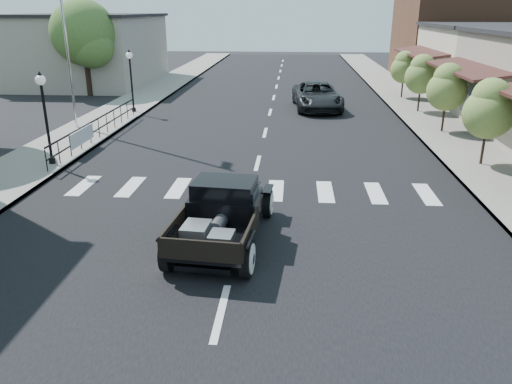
{
  "coord_description": "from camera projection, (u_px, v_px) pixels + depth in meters",
  "views": [
    {
      "loc": [
        1.3,
        -11.19,
        5.56
      ],
      "look_at": [
        0.37,
        1.16,
        1.0
      ],
      "focal_mm": 35.0,
      "sensor_mm": 36.0,
      "label": 1
    }
  ],
  "objects": [
    {
      "name": "far_building_right",
      "position": [
        472.0,
        36.0,
        40.14
      ],
      "size": [
        11.0,
        10.0,
        7.0
      ],
      "primitive_type": "cube",
      "color": "brown",
      "rests_on": "ground"
    },
    {
      "name": "small_tree_b",
      "position": [
        487.0,
        124.0,
        18.0
      ],
      "size": [
        1.82,
        1.82,
        3.03
      ],
      "primitive_type": null,
      "color": "olive",
      "rests_on": "sidewalk_right"
    },
    {
      "name": "lamp_post_b",
      "position": [
        46.0,
        119.0,
        18.0
      ],
      "size": [
        0.36,
        0.36,
        3.35
      ],
      "primitive_type": null,
      "color": "black",
      "rests_on": "sidewalk_left"
    },
    {
      "name": "railing",
      "position": [
        99.0,
        126.0,
        22.13
      ],
      "size": [
        0.08,
        10.0,
        1.0
      ],
      "primitive_type": null,
      "color": "black",
      "rests_on": "sidewalk_left"
    },
    {
      "name": "small_tree_c",
      "position": [
        446.0,
        99.0,
        22.93
      ],
      "size": [
        1.81,
        1.81,
        3.02
      ],
      "primitive_type": null,
      "color": "olive",
      "rests_on": "sidewalk_right"
    },
    {
      "name": "road",
      "position": [
        268.0,
        120.0,
        26.52
      ],
      "size": [
        14.0,
        80.0,
        0.02
      ],
      "primitive_type": "cube",
      "color": "black",
      "rests_on": "ground"
    },
    {
      "name": "lamp_post_c",
      "position": [
        131.0,
        81.0,
        27.36
      ],
      "size": [
        0.36,
        0.36,
        3.35
      ],
      "primitive_type": null,
      "color": "black",
      "rests_on": "sidewalk_left"
    },
    {
      "name": "big_tree_far",
      "position": [
        85.0,
        48.0,
        32.87
      ],
      "size": [
        4.24,
        4.24,
        6.23
      ],
      "primitive_type": null,
      "color": "#44642B",
      "rests_on": "ground"
    },
    {
      "name": "sidewalk_right",
      "position": [
        432.0,
        121.0,
        25.9
      ],
      "size": [
        3.0,
        80.0,
        0.15
      ],
      "primitive_type": "cube",
      "color": "gray",
      "rests_on": "ground"
    },
    {
      "name": "second_car",
      "position": [
        317.0,
        96.0,
        29.09
      ],
      "size": [
        3.0,
        5.7,
        1.53
      ],
      "primitive_type": "imported",
      "rotation": [
        0.0,
        0.0,
        0.09
      ],
      "color": "black",
      "rests_on": "ground"
    },
    {
      "name": "ground",
      "position": [
        238.0,
        245.0,
        12.48
      ],
      "size": [
        120.0,
        120.0,
        0.0
      ],
      "primitive_type": "plane",
      "color": "black",
      "rests_on": "ground"
    },
    {
      "name": "road_markings",
      "position": [
        263.0,
        144.0,
        21.84
      ],
      "size": [
        12.0,
        60.0,
        0.06
      ],
      "primitive_type": null,
      "color": "silver",
      "rests_on": "ground"
    },
    {
      "name": "low_building_left",
      "position": [
        85.0,
        51.0,
        38.87
      ],
      "size": [
        10.0,
        12.0,
        5.0
      ],
      "primitive_type": "cube",
      "color": "#ACA090",
      "rests_on": "ground"
    },
    {
      "name": "small_tree_e",
      "position": [
        403.0,
        75.0,
        31.92
      ],
      "size": [
        1.69,
        1.69,
        2.82
      ],
      "primitive_type": null,
      "color": "olive",
      "rests_on": "sidewalk_right"
    },
    {
      "name": "banner",
      "position": [
        83.0,
        142.0,
        20.32
      ],
      "size": [
        0.04,
        2.2,
        0.6
      ],
      "primitive_type": null,
      "color": "silver",
      "rests_on": "sidewalk_left"
    },
    {
      "name": "sidewalk_left",
      "position": [
        112.0,
        116.0,
        27.09
      ],
      "size": [
        3.0,
        80.0,
        0.15
      ],
      "primitive_type": "cube",
      "color": "gray",
      "rests_on": "ground"
    },
    {
      "name": "small_tree_d",
      "position": [
        421.0,
        84.0,
        27.54
      ],
      "size": [
        1.8,
        1.8,
        3.0
      ],
      "primitive_type": null,
      "color": "olive",
      "rests_on": "sidewalk_right"
    },
    {
      "name": "hotrod_pickup",
      "position": [
        223.0,
        212.0,
        12.37
      ],
      "size": [
        2.6,
        4.85,
        1.62
      ],
      "primitive_type": null,
      "rotation": [
        0.0,
        0.0,
        -0.09
      ],
      "color": "black",
      "rests_on": "ground"
    }
  ]
}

